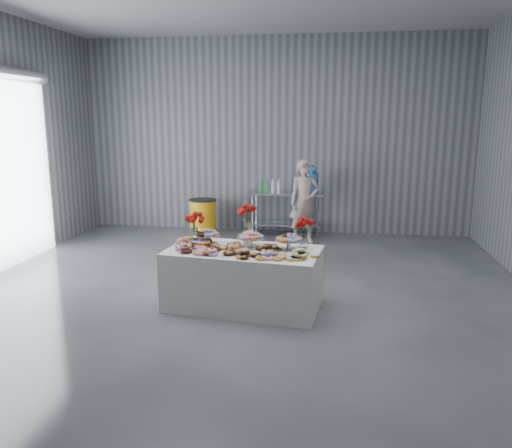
{
  "coord_description": "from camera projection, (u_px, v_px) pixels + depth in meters",
  "views": [
    {
      "loc": [
        1.18,
        -5.9,
        2.37
      ],
      "look_at": [
        0.22,
        0.37,
        1.02
      ],
      "focal_mm": 35.0,
      "sensor_mm": 36.0,
      "label": 1
    }
  ],
  "objects": [
    {
      "name": "drink_bottles",
      "position": [
        270.0,
        186.0,
        10.03
      ],
      "size": [
        0.54,
        0.08,
        0.27
      ],
      "primitive_type": null,
      "color": "#268C33",
      "rests_on": "prep_table"
    },
    {
      "name": "display_table",
      "position": [
        244.0,
        278.0,
        6.33
      ],
      "size": [
        2.01,
        1.22,
        0.75
      ],
      "primitive_type": "cube",
      "rotation": [
        0.0,
        0.0,
        -0.12
      ],
      "color": "white",
      "rests_on": "ground"
    },
    {
      "name": "ground",
      "position": [
        234.0,
        307.0,
        6.37
      ],
      "size": [
        9.0,
        9.0,
        0.0
      ],
      "primitive_type": "plane",
      "color": "#3C3F44",
      "rests_on": "ground"
    },
    {
      "name": "water_jug",
      "position": [
        311.0,
        180.0,
        9.98
      ],
      "size": [
        0.28,
        0.28,
        0.55
      ],
      "color": "#3C85CE",
      "rests_on": "prep_table"
    },
    {
      "name": "bouquet_center",
      "position": [
        247.0,
        215.0,
        6.52
      ],
      "size": [
        0.26,
        0.26,
        0.57
      ],
      "color": "silver",
      "rests_on": "display_table"
    },
    {
      "name": "cake_stand_left",
      "position": [
        207.0,
        234.0,
        6.51
      ],
      "size": [
        0.36,
        0.36,
        0.17
      ],
      "color": "silver",
      "rests_on": "display_table"
    },
    {
      "name": "prep_table",
      "position": [
        286.0,
        206.0,
        10.17
      ],
      "size": [
        1.5,
        0.6,
        0.9
      ],
      "color": "silver",
      "rests_on": "ground"
    },
    {
      "name": "room_walls",
      "position": [
        211.0,
        95.0,
        5.93
      ],
      "size": [
        8.04,
        9.04,
        4.02
      ],
      "color": "slate",
      "rests_on": "ground"
    },
    {
      "name": "cake_stand_right",
      "position": [
        289.0,
        239.0,
        6.22
      ],
      "size": [
        0.36,
        0.36,
        0.17
      ],
      "color": "silver",
      "rests_on": "display_table"
    },
    {
      "name": "danish_pile",
      "position": [
        300.0,
        253.0,
        5.9
      ],
      "size": [
        0.48,
        0.48,
        0.11
      ],
      "primitive_type": null,
      "color": "silver",
      "rests_on": "display_table"
    },
    {
      "name": "bouquet_right",
      "position": [
        303.0,
        225.0,
        6.29
      ],
      "size": [
        0.26,
        0.26,
        0.42
      ],
      "color": "white",
      "rests_on": "display_table"
    },
    {
      "name": "bouquet_left",
      "position": [
        195.0,
        220.0,
        6.62
      ],
      "size": [
        0.26,
        0.26,
        0.42
      ],
      "color": "white",
      "rests_on": "display_table"
    },
    {
      "name": "trash_barrel",
      "position": [
        203.0,
        217.0,
        10.27
      ],
      "size": [
        0.58,
        0.58,
        0.74
      ],
      "rotation": [
        0.0,
        0.0,
        0.13
      ],
      "color": "#EBA213",
      "rests_on": "ground"
    },
    {
      "name": "donut_mounds",
      "position": [
        243.0,
        247.0,
        6.2
      ],
      "size": [
        1.89,
        1.01,
        0.09
      ],
      "primitive_type": null,
      "rotation": [
        0.0,
        0.0,
        -0.12
      ],
      "color": "gold",
      "rests_on": "display_table"
    },
    {
      "name": "person",
      "position": [
        304.0,
        202.0,
        9.52
      ],
      "size": [
        0.68,
        0.57,
        1.6
      ],
      "primitive_type": "imported",
      "rotation": [
        0.0,
        0.0,
        0.37
      ],
      "color": "#CC8C93",
      "rests_on": "ground"
    },
    {
      "name": "cake_stand_mid",
      "position": [
        251.0,
        236.0,
        6.35
      ],
      "size": [
        0.36,
        0.36,
        0.17
      ],
      "color": "silver",
      "rests_on": "display_table"
    }
  ]
}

